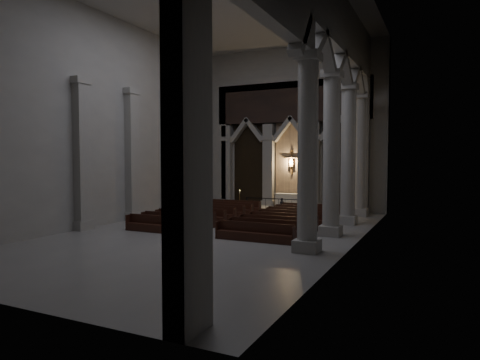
{
  "coord_description": "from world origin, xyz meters",
  "views": [
    {
      "loc": [
        10.49,
        -19.21,
        3.83
      ],
      "look_at": [
        -0.16,
        3.0,
        2.54
      ],
      "focal_mm": 32.0,
      "sensor_mm": 36.0,
      "label": 1
    }
  ],
  "objects": [
    {
      "name": "right_arcade",
      "position": [
        5.5,
        1.33,
        7.83
      ],
      "size": [
        1.0,
        24.0,
        12.0
      ],
      "color": "#A19E96",
      "rests_on": "ground"
    },
    {
      "name": "altar",
      "position": [
        -0.09,
        11.21,
        0.65
      ],
      "size": [
        1.95,
        0.78,
        0.99
      ],
      "color": "silver",
      "rests_on": "sanctuary_step"
    },
    {
      "name": "altar_rail",
      "position": [
        0.0,
        8.93,
        0.65
      ],
      "size": [
        4.99,
        0.09,
        0.98
      ],
      "color": "black",
      "rests_on": "ground"
    },
    {
      "name": "room",
      "position": [
        0.0,
        0.0,
        7.6
      ],
      "size": [
        24.0,
        24.1,
        12.0
      ],
      "color": "gray",
      "rests_on": "ground"
    },
    {
      "name": "sanctuary_step",
      "position": [
        0.0,
        10.6,
        0.07
      ],
      "size": [
        8.5,
        2.6,
        0.15
      ],
      "primitive_type": "cube",
      "color": "#A19E96",
      "rests_on": "ground"
    },
    {
      "name": "worshipper",
      "position": [
        0.72,
        7.67,
        0.57
      ],
      "size": [
        0.49,
        0.4,
        1.14
      ],
      "primitive_type": "imported",
      "rotation": [
        0.0,
        0.0,
        0.36
      ],
      "color": "black",
      "rests_on": "ground"
    },
    {
      "name": "sanctuary_wall",
      "position": [
        0.0,
        11.54,
        6.62
      ],
      "size": [
        14.0,
        0.77,
        12.0
      ],
      "color": "#A19E96",
      "rests_on": "ground"
    },
    {
      "name": "candle_stand_right",
      "position": [
        3.45,
        9.84,
        0.35
      ],
      "size": [
        0.21,
        0.21,
        1.27
      ],
      "color": "olive",
      "rests_on": "ground"
    },
    {
      "name": "left_pilasters",
      "position": [
        -6.75,
        3.5,
        3.91
      ],
      "size": [
        0.6,
        13.0,
        8.03
      ],
      "color": "#A19E96",
      "rests_on": "ground"
    },
    {
      "name": "candle_stand_left",
      "position": [
        -3.2,
        9.27,
        0.39
      ],
      "size": [
        0.24,
        0.24,
        1.42
      ],
      "color": "olive",
      "rests_on": "ground"
    },
    {
      "name": "pews",
      "position": [
        -0.0,
        3.01,
        0.28
      ],
      "size": [
        9.24,
        9.33,
        0.86
      ],
      "color": "black",
      "rests_on": "ground"
    }
  ]
}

